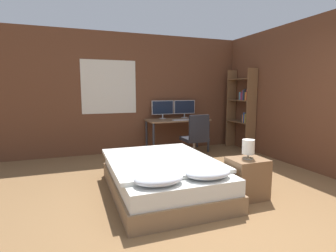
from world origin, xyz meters
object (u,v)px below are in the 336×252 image
bedside_lamp (248,147)px  keyboard (181,120)px  monitor_left (163,108)px  computer_mouse (193,119)px  monitor_right (185,108)px  bookshelf (243,106)px  nightstand (247,178)px  desk (177,123)px  bed (163,176)px  office_chair (195,142)px

bedside_lamp → keyboard: bearing=87.1°
monitor_left → computer_mouse: 0.77m
monitor_right → bookshelf: bookshelf is taller
nightstand → monitor_left: bearing=92.9°
bedside_lamp → monitor_left: monitor_left is taller
nightstand → desk: desk is taller
bedside_lamp → keyboard: (0.13, 2.56, 0.09)m
monitor_left → bookshelf: bearing=-18.4°
bed → nightstand: 1.14m
bedside_lamp → computer_mouse: bearing=80.7°
monitor_right → bookshelf: 1.38m
bedside_lamp → monitor_left: 3.04m
desk → computer_mouse: size_ratio=20.41×
desk → bed: bearing=-116.8°
bedside_lamp → keyboard: 2.56m
desk → bedside_lamp: bearing=-92.7°
bed → office_chair: (1.19, 1.41, 0.15)m
nightstand → monitor_left: monitor_left is taller
bed → desk: (1.12, 2.22, 0.43)m
bedside_lamp → monitor_right: 3.06m
desk → monitor_left: size_ratio=2.67×
nightstand → office_chair: office_chair is taller
monitor_left → bedside_lamp: bearing=-87.1°
monitor_left → office_chair: 1.27m
monitor_right → keyboard: size_ratio=1.34×
monitor_right → computer_mouse: monitor_right is taller
office_chair → bookshelf: bearing=17.0°
bookshelf → bed: bearing=-145.0°
computer_mouse → bookshelf: size_ratio=0.04×
desk → computer_mouse: (0.29, -0.23, 0.11)m
monitor_right → bookshelf: size_ratio=0.28×
nightstand → computer_mouse: bearing=80.7°
computer_mouse → monitor_right: bearing=91.2°
bedside_lamp → computer_mouse: size_ratio=3.67×
desk → bookshelf: size_ratio=0.74×
monitor_right → office_chair: size_ratio=0.56×
keyboard → computer_mouse: 0.29m
bed → keyboard: bearing=60.6°
monitor_right → office_chair: (-0.21, -1.05, -0.63)m
nightstand → monitor_right: monitor_right is taller
bookshelf → bedside_lamp: bearing=-124.4°
nightstand → bookshelf: size_ratio=0.28×
bookshelf → keyboard: bearing=174.7°
bed → computer_mouse: bearing=54.7°
bed → computer_mouse: size_ratio=28.98×
monitor_left → nightstand: bearing=-87.1°
monitor_right → bedside_lamp: bearing=-97.7°
monitor_right → nightstand: bearing=-97.7°
monitor_left → monitor_right: same height
bed → monitor_right: (1.40, 2.45, 0.77)m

